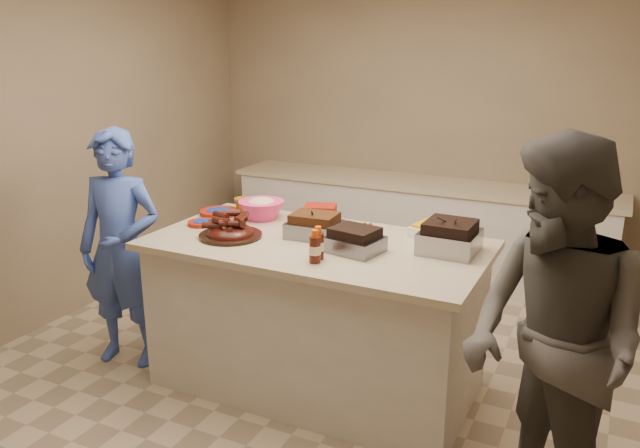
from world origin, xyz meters
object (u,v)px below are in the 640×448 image
at_px(island, 317,383).
at_px(guest_blue, 131,358).
at_px(roasting_pan, 449,252).
at_px(mustard_bottle, 297,229).
at_px(bbq_bottle_a, 315,263).
at_px(rib_platter, 231,237).
at_px(coleslaw_bowl, 262,219).
at_px(bbq_bottle_b, 318,259).
at_px(plastic_cup, 242,212).

distance_m(island, guest_blue, 1.35).
bearing_deg(roasting_pan, mustard_bottle, -179.90).
xyz_separation_m(island, bbq_bottle_a, (0.16, -0.34, 0.97)).
bearing_deg(rib_platter, mustard_bottle, 49.51).
relative_size(rib_platter, coleslaw_bowl, 1.26).
distance_m(bbq_bottle_a, bbq_bottle_b, 0.06).
distance_m(roasting_pan, mustard_bottle, 1.01).
relative_size(island, roasting_pan, 6.46).
bearing_deg(guest_blue, coleslaw_bowl, 24.13).
height_order(bbq_bottle_a, plastic_cup, bbq_bottle_a).
distance_m(bbq_bottle_a, plastic_cup, 1.19).
relative_size(bbq_bottle_a, mustard_bottle, 1.66).
relative_size(bbq_bottle_b, mustard_bottle, 1.67).
xyz_separation_m(rib_platter, coleslaw_bowl, (-0.04, 0.44, 0.00)).
height_order(island, plastic_cup, plastic_cup).
height_order(coleslaw_bowl, bbq_bottle_a, coleslaw_bowl).
height_order(bbq_bottle_b, mustard_bottle, bbq_bottle_b).
distance_m(bbq_bottle_b, guest_blue, 1.76).
height_order(island, coleslaw_bowl, coleslaw_bowl).
bearing_deg(rib_platter, bbq_bottle_b, -10.21).
xyz_separation_m(bbq_bottle_b, mustard_bottle, (-0.38, 0.46, -0.00)).
xyz_separation_m(rib_platter, bbq_bottle_a, (0.68, -0.18, 0.00)).
bearing_deg(mustard_bottle, bbq_bottle_a, -53.18).
bearing_deg(plastic_cup, roasting_pan, -7.98).
height_order(coleslaw_bowl, mustard_bottle, coleslaw_bowl).
relative_size(roasting_pan, guest_blue, 0.20).
bearing_deg(bbq_bottle_a, coleslaw_bowl, 139.07).
distance_m(island, bbq_bottle_a, 1.04).
bearing_deg(guest_blue, bbq_bottle_a, -15.05).
relative_size(island, bbq_bottle_b, 10.83).
bearing_deg(roasting_pan, guest_blue, -166.66).
distance_m(plastic_cup, guest_blue, 1.30).
distance_m(roasting_pan, guest_blue, 2.36).
height_order(coleslaw_bowl, plastic_cup, coleslaw_bowl).
relative_size(island, bbq_bottle_a, 10.91).
bearing_deg(plastic_cup, guest_blue, -128.79).
xyz_separation_m(rib_platter, mustard_bottle, (0.29, 0.34, -0.00)).
bearing_deg(island, mustard_bottle, 141.42).
xyz_separation_m(coleslaw_bowl, bbq_bottle_b, (0.71, -0.56, 0.00)).
bearing_deg(coleslaw_bowl, rib_platter, -84.71).
bearing_deg(plastic_cup, bbq_bottle_b, -35.13).
height_order(bbq_bottle_a, guest_blue, bbq_bottle_a).
xyz_separation_m(island, plastic_cup, (-0.79, 0.39, 0.97)).
height_order(bbq_bottle_a, bbq_bottle_b, same).
xyz_separation_m(roasting_pan, mustard_bottle, (-1.01, 0.02, -0.00)).
bearing_deg(mustard_bottle, guest_blue, -156.73).
height_order(bbq_bottle_b, guest_blue, bbq_bottle_b).
bearing_deg(bbq_bottle_a, guest_blue, 177.83).
xyz_separation_m(roasting_pan, guest_blue, (-2.10, -0.45, -0.97)).
xyz_separation_m(mustard_bottle, guest_blue, (-1.09, -0.47, -0.97)).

